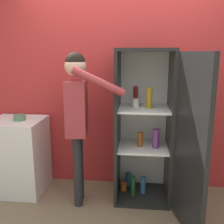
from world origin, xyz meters
TOP-DOWN VIEW (x-y plane):
  - wall_back at (0.00, 0.98)m, footprint 7.00×0.06m
  - refrigerator at (0.35, 0.55)m, footprint 0.84×1.19m
  - person at (-0.47, 0.44)m, footprint 0.67×0.50m
  - counter at (-1.28, 0.64)m, footprint 0.63×0.59m
  - bowl at (-1.22, 0.62)m, footprint 0.14×0.14m

SIDE VIEW (x-z plane):
  - counter at x=-1.28m, z-range 0.00..0.91m
  - refrigerator at x=0.35m, z-range -0.01..1.74m
  - bowl at x=-1.22m, z-range 0.91..0.98m
  - person at x=-0.47m, z-range 0.26..1.97m
  - wall_back at x=0.00m, z-range 0.00..2.55m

